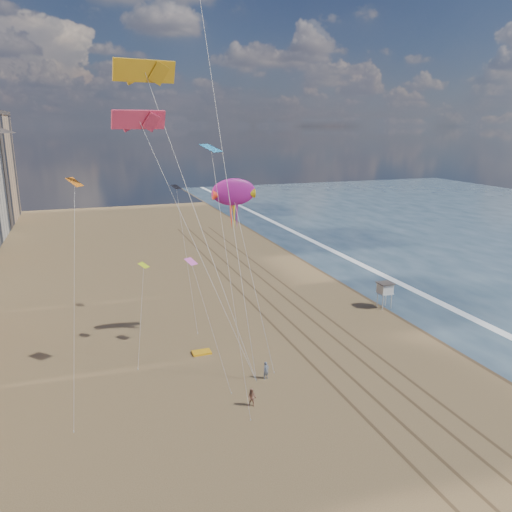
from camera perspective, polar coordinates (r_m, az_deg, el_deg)
The scene contains 11 objects.
ground at distance 39.89m, azimuth 19.85°, elevation -22.13°, with size 260.00×260.00×0.00m, color brown.
wet_sand at distance 79.37m, azimuth 12.60°, elevation -2.84°, with size 260.00×260.00×0.00m, color #42301E.
foam at distance 81.61m, azimuth 15.11°, elevation -2.52°, with size 260.00×260.00×0.00m, color white.
tracks at distance 63.65m, azimuth 4.59°, elevation -6.92°, with size 7.68×120.00×0.01m.
lifeguard_stand at distance 67.75m, azimuth 14.53°, elevation -3.62°, with size 1.92×1.92×3.46m.
grounded_kite at distance 54.08m, azimuth -6.23°, elevation -10.89°, with size 1.95×1.24×0.22m, color #FFAE15.
show_kite at distance 52.71m, azimuth -2.56°, elevation 7.27°, with size 4.64×5.04×19.25m.
kite_flyer_a at distance 48.57m, azimuth 1.16°, elevation -12.94°, with size 0.62×0.41×1.70m, color slate.
kite_flyer_b at distance 44.31m, azimuth -0.46°, elevation -15.89°, with size 0.80×0.62×1.64m, color #9C664F.
parafoils at distance 48.42m, azimuth -11.18°, elevation 23.58°, with size 10.17×6.47×17.37m.
small_kites at distance 49.43m, azimuth -10.43°, elevation 6.31°, with size 13.16×19.62×13.10m.
Camera 1 is at (-21.69, -24.05, 23.30)m, focal length 35.00 mm.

